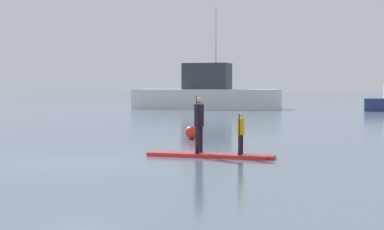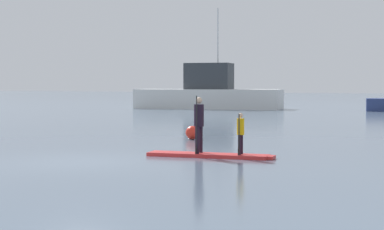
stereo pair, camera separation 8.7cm
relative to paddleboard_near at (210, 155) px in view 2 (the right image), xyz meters
name	(u,v)px [view 2 (the right image)]	position (x,y,z in m)	size (l,w,h in m)	color
ground_plane	(81,161)	(-2.45, -2.59, -0.05)	(240.00, 240.00, 0.00)	slate
paddleboard_near	(210,155)	(0.00, 0.00, 0.00)	(3.61, 1.30, 0.10)	red
paddler_adult	(199,121)	(-0.32, -0.07, 0.94)	(0.32, 0.49, 1.60)	black
paddler_child_solo	(240,131)	(0.85, 0.16, 0.69)	(0.23, 0.39, 1.14)	black
fishing_boat_white_large	(209,94)	(-16.50, 30.64, 1.14)	(12.17, 6.34, 8.05)	silver
mooring_buoy_near	(192,133)	(-3.29, 4.77, 0.20)	(0.49, 0.49, 0.49)	red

